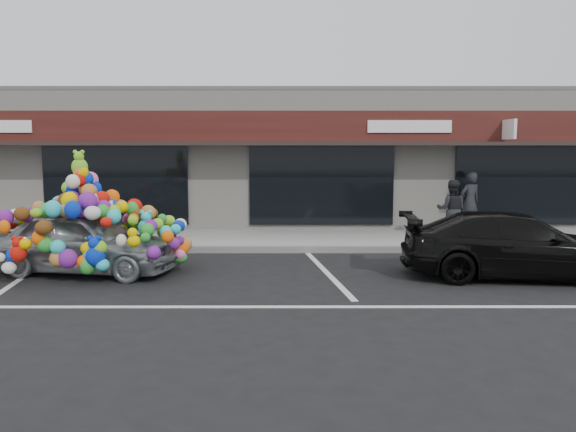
{
  "coord_description": "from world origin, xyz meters",
  "views": [
    {
      "loc": [
        2.0,
        -10.9,
        2.43
      ],
      "look_at": [
        2.02,
        1.4,
        1.02
      ],
      "focal_mm": 35.0,
      "sensor_mm": 36.0,
      "label": 1
    }
  ],
  "objects_px": {
    "toy_car": "(84,234)",
    "pedestrian_a": "(470,202)",
    "pedestrian_b": "(451,210)",
    "black_sedan": "(516,245)"
  },
  "relations": [
    {
      "from": "pedestrian_b",
      "to": "black_sedan",
      "type": "bearing_deg",
      "value": 106.89
    },
    {
      "from": "toy_car",
      "to": "pedestrian_a",
      "type": "xyz_separation_m",
      "value": [
        9.23,
        4.7,
        0.21
      ]
    },
    {
      "from": "pedestrian_b",
      "to": "pedestrian_a",
      "type": "bearing_deg",
      "value": -110.81
    },
    {
      "from": "pedestrian_a",
      "to": "black_sedan",
      "type": "bearing_deg",
      "value": 61.17
    },
    {
      "from": "toy_car",
      "to": "pedestrian_a",
      "type": "distance_m",
      "value": 10.36
    },
    {
      "from": "toy_car",
      "to": "black_sedan",
      "type": "height_order",
      "value": "toy_car"
    },
    {
      "from": "black_sedan",
      "to": "pedestrian_b",
      "type": "bearing_deg",
      "value": 7.29
    },
    {
      "from": "toy_car",
      "to": "black_sedan",
      "type": "bearing_deg",
      "value": -82.57
    },
    {
      "from": "black_sedan",
      "to": "pedestrian_a",
      "type": "xyz_separation_m",
      "value": [
        0.75,
        5.08,
        0.37
      ]
    },
    {
      "from": "pedestrian_a",
      "to": "pedestrian_b",
      "type": "bearing_deg",
      "value": 33.69
    }
  ]
}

